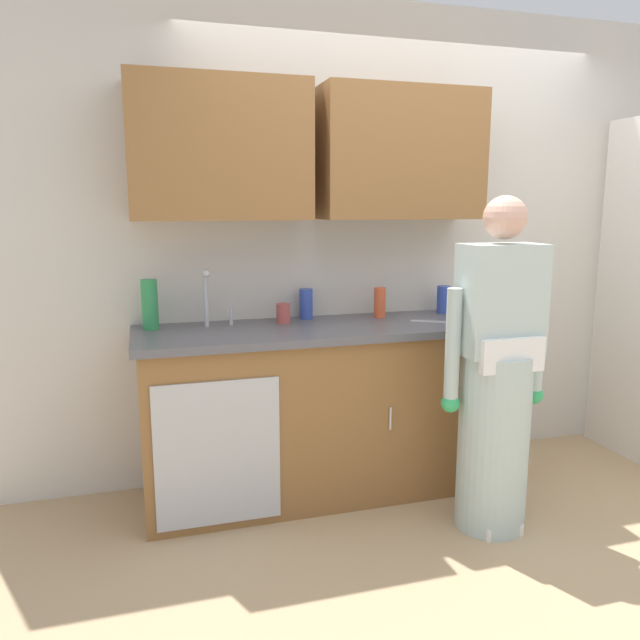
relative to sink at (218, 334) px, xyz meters
name	(u,v)px	position (x,y,z in m)	size (l,w,h in m)	color
ground_plane	(471,538)	(1.10, -0.71, -0.93)	(9.00, 9.00, 0.00)	tan
kitchen_wall_with_uppers	(374,223)	(0.96, 0.29, 0.55)	(4.80, 0.44, 2.70)	beige
counter_cabinet	(320,413)	(0.55, -0.01, -0.48)	(1.90, 0.62, 0.90)	brown
countertop	(320,329)	(0.55, -0.01, -0.01)	(1.96, 0.66, 0.04)	#595960
sink	(218,334)	(0.00, 0.00, 0.00)	(0.50, 0.36, 0.35)	#B7BABF
person_at_sink	(496,392)	(1.25, -0.62, -0.23)	(0.55, 0.34, 1.62)	white
bottle_soap	(380,303)	(0.95, 0.14, 0.10)	(0.07, 0.07, 0.17)	#E05933
bottle_water_short	(306,304)	(0.53, 0.22, 0.10)	(0.08, 0.08, 0.17)	#334CB2
bottle_water_tall	(150,304)	(-0.33, 0.15, 0.14)	(0.08, 0.08, 0.26)	#2D8C4C
bottle_dish_liquid	(443,299)	(1.37, 0.18, 0.10)	(0.08, 0.08, 0.16)	#334CB2
cup_by_sink	(283,313)	(0.37, 0.12, 0.07)	(0.08, 0.08, 0.11)	#B24C47
knife_on_counter	(432,321)	(1.17, -0.08, 0.02)	(0.24, 0.02, 0.01)	silver
sponge	(479,321)	(1.40, -0.19, 0.03)	(0.11, 0.07, 0.03)	#4CBF4C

